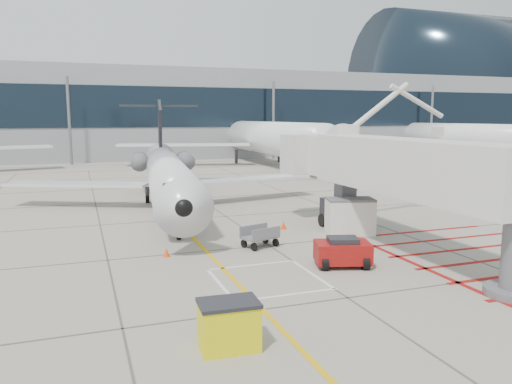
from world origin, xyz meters
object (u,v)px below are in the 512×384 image
object	(u,v)px
regional_jet	(169,156)
jet_bridge	(409,178)
spill_bin	(229,325)
pushback_tug	(343,251)

from	to	relation	value
regional_jet	jet_bridge	bearing A→B (deg)	-49.22
spill_bin	pushback_tug	bearing A→B (deg)	43.53
pushback_tug	spill_bin	distance (m)	9.18
regional_jet	jet_bridge	xyz separation A→B (m)	(9.12, -13.41, -0.29)
pushback_tug	jet_bridge	bearing A→B (deg)	29.56
regional_jet	pushback_tug	bearing A→B (deg)	-63.87
regional_jet	spill_bin	distance (m)	20.60
jet_bridge	spill_bin	xyz separation A→B (m)	(-11.03, -6.84, -2.96)
jet_bridge	pushback_tug	size ratio (longest dim) A/B	7.72
spill_bin	jet_bridge	bearing A→B (deg)	35.02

